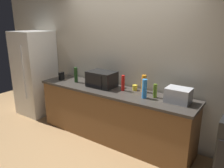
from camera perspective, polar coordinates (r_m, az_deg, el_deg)
The scene contains 13 objects.
ground_plane at distance 3.77m, azimuth -3.62°, elevation -16.22°, with size 8.00×8.00×0.00m, color #A87F51.
back_wall at distance 3.90m, azimuth 3.47°, elevation 6.35°, with size 6.40×0.10×2.70m, color #B2A893.
counter_run at distance 3.83m, azimuth 0.00°, elevation -7.89°, with size 2.84×0.64×0.90m.
refrigerator at distance 5.08m, azimuth -19.35°, elevation 2.65°, with size 0.72×0.73×1.80m.
microwave at distance 3.81m, azimuth -2.70°, elevation 1.28°, with size 0.48×0.35×0.27m.
toaster_oven at distance 3.23m, azimuth 16.88°, elevation -2.82°, with size 0.34×0.26×0.21m, color #B7BABF.
cordless_phone at distance 4.38m, azimuth -13.02°, elevation 2.07°, with size 0.05×0.11×0.15m, color black.
bottle_olive_oil at distance 3.34m, azimuth 11.16°, elevation -1.76°, with size 0.06×0.06×0.21m, color #4C6B19.
bottle_hot_sauce at distance 3.60m, azimuth 2.89°, elevation 0.25°, with size 0.06×0.06×0.26m, color red.
bottle_dish_soap at distance 3.56m, azimuth 8.27°, elevation 0.11°, with size 0.07×0.07×0.28m, color orange.
bottle_wine at distance 4.14m, azimuth -9.37°, elevation 2.36°, with size 0.06×0.06×0.28m, color #1E3F19.
bottle_spray_cleaner at distance 3.28m, azimuth 8.44°, elevation -1.22°, with size 0.07×0.07×0.29m, color #338CE5.
mug_yellow at distance 3.66m, azimuth 5.97°, elevation -0.94°, with size 0.08×0.08×0.09m, color yellow.
Camera 1 is at (1.99, -2.47, 2.03)m, focal length 35.16 mm.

